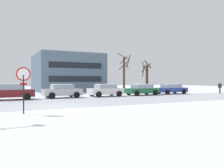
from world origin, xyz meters
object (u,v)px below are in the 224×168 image
stop_sign (23,81)px  parked_car_silver (62,91)px  pedestrian_crossing (220,87)px  parked_car_white (105,90)px  parked_car_green (142,89)px  parked_car_blue (171,89)px  parked_car_maroon (11,92)px

stop_sign → parked_car_silver: (4.86, 10.57, -1.07)m
stop_sign → pedestrian_crossing: 28.09m
parked_car_white → pedestrian_crossing: pedestrian_crossing is taller
stop_sign → parked_car_white: 14.35m
parked_car_green → pedestrian_crossing: size_ratio=2.63×
parked_car_silver → parked_car_blue: bearing=0.2°
parked_car_blue → pedestrian_crossing: 7.28m
stop_sign → parked_car_silver: stop_sign is taller
parked_car_green → parked_car_blue: bearing=3.8°
parked_car_green → parked_car_maroon: bearing=179.9°
parked_car_white → parked_car_blue: (9.98, 0.24, -0.03)m
parked_car_silver → parked_car_white: 4.99m
parked_car_green → pedestrian_crossing: 12.08m
parked_car_maroon → pedestrian_crossing: 26.98m
parked_car_green → stop_sign: bearing=-145.3°
parked_car_silver → parked_car_white: bearing=-2.2°
parked_car_green → parked_car_white: bearing=179.0°
parked_car_white → parked_car_green: (4.99, -0.09, -0.02)m
stop_sign → pedestrian_crossing: size_ratio=1.61×
parked_car_silver → parked_car_blue: (14.97, 0.04, -0.03)m
parked_car_blue → parked_car_green: bearing=-176.2°
parked_car_maroon → parked_car_green: bearing=-0.1°
parked_car_green → parked_car_blue: size_ratio=0.94×
parked_car_blue → pedestrian_crossing: bearing=-17.3°
parked_car_maroon → parked_car_blue: parked_car_maroon is taller
pedestrian_crossing → parked_car_silver: bearing=174.5°
parked_car_green → pedestrian_crossing: (11.94, -1.83, 0.22)m
stop_sign → parked_car_silver: 11.68m
stop_sign → parked_car_blue: size_ratio=0.57×
parked_car_silver → pedestrian_crossing: bearing=-5.5°
parked_car_white → parked_car_green: bearing=-1.0°
parked_car_maroon → stop_sign: bearing=-89.3°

